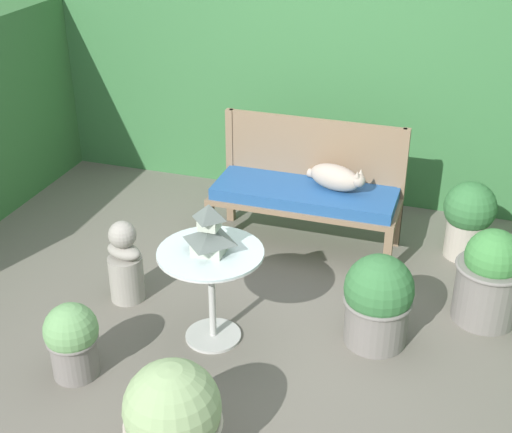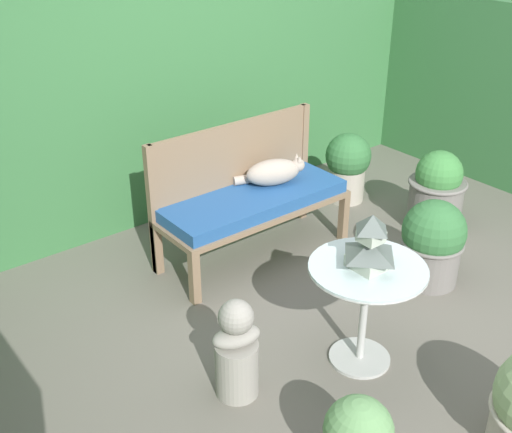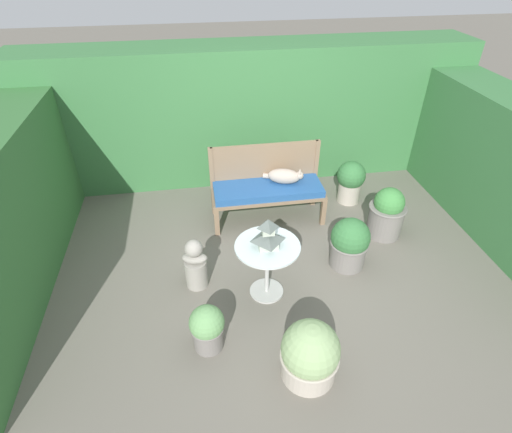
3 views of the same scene
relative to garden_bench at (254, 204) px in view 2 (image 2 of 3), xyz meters
The scene contains 11 objects.
ground 1.05m from the garden_bench, 92.00° to the right, with size 30.00×30.00×0.00m, color #666056.
foliage_hedge_back 1.45m from the garden_bench, 91.42° to the left, with size 6.40×0.81×1.93m, color #38703D.
garden_bench is the anchor object (origin of this frame).
bench_backrest 0.36m from the garden_bench, 90.00° to the left, with size 1.44×0.06×0.97m.
cat 0.29m from the garden_bench, 13.92° to the left, with size 0.49×0.35×0.21m.
patio_table 1.35m from the garden_bench, 100.86° to the right, with size 0.66×0.66×0.64m.
pagoda_birdhouse 1.39m from the garden_bench, 100.86° to the right, with size 0.26×0.26×0.32m.
garden_bust 1.47m from the garden_bench, 132.02° to the right, with size 0.30×0.24×0.60m.
potted_plant_hedge_corner 1.51m from the garden_bench, 21.88° to the right, with size 0.46×0.46×0.66m.
potted_plant_table_near 1.28m from the garden_bench, 54.24° to the right, with size 0.44×0.44×0.61m.
potted_plant_path_edge 1.24m from the garden_bench, 11.27° to the left, with size 0.39×0.39×0.61m.
Camera 2 is at (-2.54, -2.30, 2.51)m, focal length 45.00 mm.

